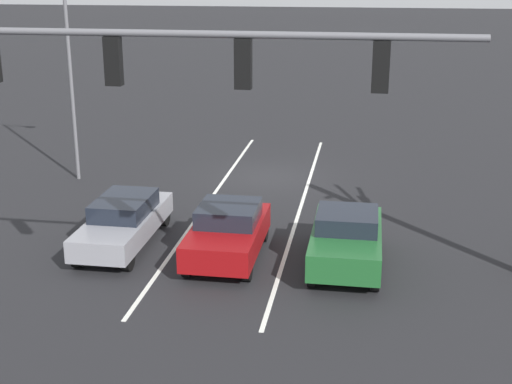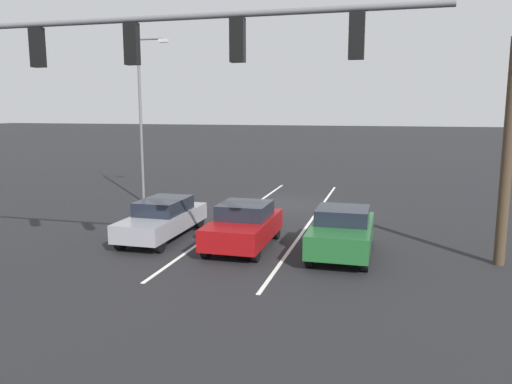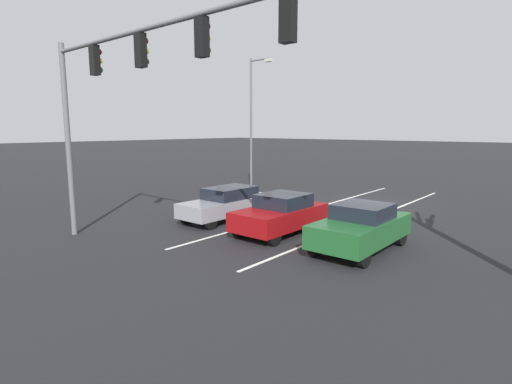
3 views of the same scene
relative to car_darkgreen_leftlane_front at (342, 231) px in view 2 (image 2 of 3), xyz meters
name	(u,v)px [view 2 (image 2 of 3)]	position (x,y,z in m)	size (l,w,h in m)	color
ground_plane	(289,204)	(3.39, -8.35, -0.80)	(240.00, 240.00, 0.00)	black
lane_stripe_left_divider	(312,219)	(1.74, -5.09, -0.80)	(0.12, 18.51, 0.01)	silver
lane_stripe_center_divider	(240,215)	(5.03, -5.09, -0.80)	(0.12, 18.51, 0.01)	silver
car_darkgreen_leftlane_front	(342,231)	(0.00, 0.00, 0.00)	(1.89, 4.14, 1.57)	#1E5928
car_gray_rightlane_front	(163,218)	(6.62, -0.54, -0.05)	(1.70, 4.73, 1.45)	gray
car_maroon_midlane_front	(244,225)	(3.36, -0.07, -0.02)	(1.89, 4.04, 1.54)	maroon
traffic_signal_gantry	(105,76)	(5.26, 5.14, 4.71)	(11.99, 0.37, 7.08)	slate
street_lamp_right_shoulder	(143,110)	(10.56, -6.87, 3.89)	(1.65, 0.24, 8.24)	slate
bare_tree_near	(512,140)	(-4.87, -0.22, 3.03)	(1.25, 2.79, 7.06)	#423323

